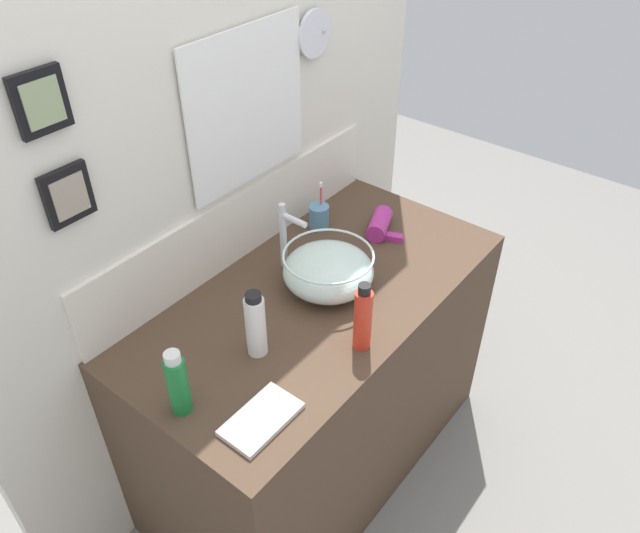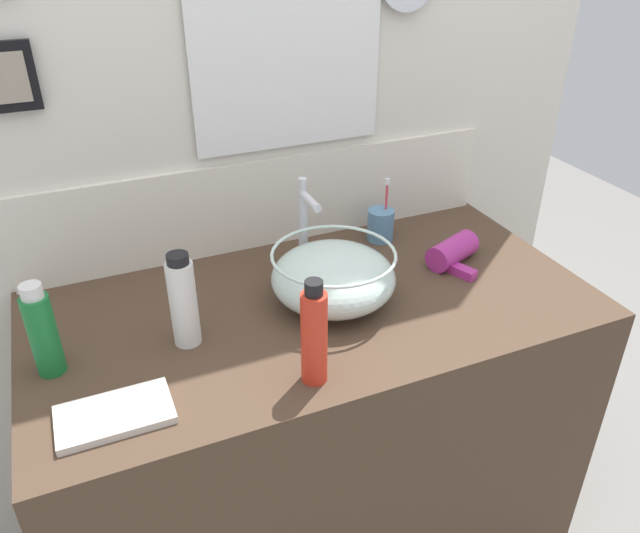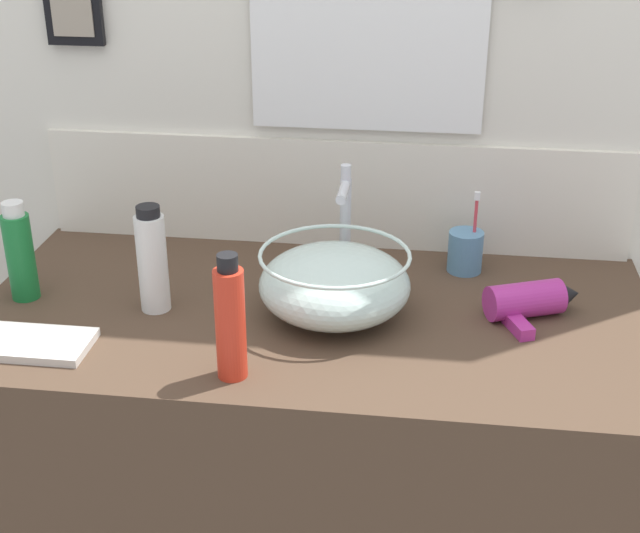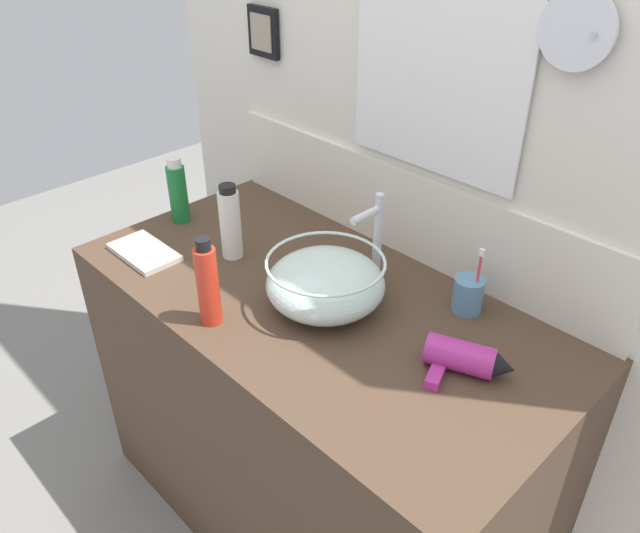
{
  "view_description": "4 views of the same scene",
  "coord_description": "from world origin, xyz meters",
  "px_view_note": "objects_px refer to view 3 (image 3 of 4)",
  "views": [
    {
      "loc": [
        -1.2,
        -0.96,
        2.2
      ],
      "look_at": [
        0.01,
        0.0,
        0.98
      ],
      "focal_mm": 35.0,
      "sensor_mm": 36.0,
      "label": 1
    },
    {
      "loc": [
        -0.48,
        -1.15,
        1.72
      ],
      "look_at": [
        0.01,
        0.0,
        0.98
      ],
      "focal_mm": 35.0,
      "sensor_mm": 36.0,
      "label": 2
    },
    {
      "loc": [
        0.22,
        -1.54,
        1.72
      ],
      "look_at": [
        0.01,
        0.0,
        0.98
      ],
      "focal_mm": 50.0,
      "sensor_mm": 36.0,
      "label": 3
    },
    {
      "loc": [
        0.94,
        -0.9,
        1.81
      ],
      "look_at": [
        0.01,
        0.0,
        0.98
      ],
      "focal_mm": 35.0,
      "sensor_mm": 36.0,
      "label": 4
    }
  ],
  "objects_px": {
    "hand_towel": "(33,344)",
    "toothbrush_cup": "(465,251)",
    "faucet": "(345,216)",
    "shampoo_bottle": "(230,321)",
    "hair_drier": "(532,301)",
    "soap_dispenser": "(20,253)",
    "glass_bowl_sink": "(335,283)",
    "lotion_bottle": "(152,260)"
  },
  "relations": [
    {
      "from": "faucet",
      "to": "toothbrush_cup",
      "type": "bearing_deg",
      "value": 13.85
    },
    {
      "from": "hair_drier",
      "to": "shampoo_bottle",
      "type": "relative_size",
      "value": 0.87
    },
    {
      "from": "glass_bowl_sink",
      "to": "shampoo_bottle",
      "type": "xyz_separation_m",
      "value": [
        -0.15,
        -0.24,
        0.04
      ]
    },
    {
      "from": "toothbrush_cup",
      "to": "shampoo_bottle",
      "type": "bearing_deg",
      "value": -130.13
    },
    {
      "from": "shampoo_bottle",
      "to": "soap_dispenser",
      "type": "relative_size",
      "value": 1.11
    },
    {
      "from": "hand_towel",
      "to": "shampoo_bottle",
      "type": "bearing_deg",
      "value": -6.63
    },
    {
      "from": "toothbrush_cup",
      "to": "hand_towel",
      "type": "bearing_deg",
      "value": -151.11
    },
    {
      "from": "glass_bowl_sink",
      "to": "lotion_bottle",
      "type": "bearing_deg",
      "value": -177.27
    },
    {
      "from": "lotion_bottle",
      "to": "hair_drier",
      "type": "bearing_deg",
      "value": 5.2
    },
    {
      "from": "lotion_bottle",
      "to": "soap_dispenser",
      "type": "xyz_separation_m",
      "value": [
        -0.28,
        0.01,
        -0.01
      ]
    },
    {
      "from": "faucet",
      "to": "toothbrush_cup",
      "type": "relative_size",
      "value": 1.36
    },
    {
      "from": "soap_dispenser",
      "to": "hand_towel",
      "type": "bearing_deg",
      "value": -62.51
    },
    {
      "from": "faucet",
      "to": "toothbrush_cup",
      "type": "xyz_separation_m",
      "value": [
        0.26,
        0.06,
        -0.09
      ]
    },
    {
      "from": "shampoo_bottle",
      "to": "hair_drier",
      "type": "bearing_deg",
      "value": 28.63
    },
    {
      "from": "glass_bowl_sink",
      "to": "hair_drier",
      "type": "distance_m",
      "value": 0.39
    },
    {
      "from": "hair_drier",
      "to": "lotion_bottle",
      "type": "bearing_deg",
      "value": -174.8
    },
    {
      "from": "lotion_bottle",
      "to": "toothbrush_cup",
      "type": "bearing_deg",
      "value": 22.87
    },
    {
      "from": "toothbrush_cup",
      "to": "soap_dispenser",
      "type": "relative_size",
      "value": 0.87
    },
    {
      "from": "glass_bowl_sink",
      "to": "lotion_bottle",
      "type": "height_order",
      "value": "lotion_bottle"
    },
    {
      "from": "shampoo_bottle",
      "to": "faucet",
      "type": "bearing_deg",
      "value": 70.27
    },
    {
      "from": "toothbrush_cup",
      "to": "hand_towel",
      "type": "distance_m",
      "value": 0.9
    },
    {
      "from": "faucet",
      "to": "hand_towel",
      "type": "xyz_separation_m",
      "value": [
        -0.53,
        -0.37,
        -0.13
      ]
    },
    {
      "from": "faucet",
      "to": "shampoo_bottle",
      "type": "relative_size",
      "value": 1.07
    },
    {
      "from": "shampoo_bottle",
      "to": "hand_towel",
      "type": "height_order",
      "value": "shampoo_bottle"
    },
    {
      "from": "hair_drier",
      "to": "faucet",
      "type": "bearing_deg",
      "value": 161.48
    },
    {
      "from": "glass_bowl_sink",
      "to": "hair_drier",
      "type": "xyz_separation_m",
      "value": [
        0.38,
        0.05,
        -0.04
      ]
    },
    {
      "from": "soap_dispenser",
      "to": "toothbrush_cup",
      "type": "bearing_deg",
      "value": 15.42
    },
    {
      "from": "hand_towel",
      "to": "toothbrush_cup",
      "type": "bearing_deg",
      "value": 28.89
    },
    {
      "from": "faucet",
      "to": "soap_dispenser",
      "type": "relative_size",
      "value": 1.19
    },
    {
      "from": "shampoo_bottle",
      "to": "hand_towel",
      "type": "xyz_separation_m",
      "value": [
        -0.38,
        0.04,
        -0.1
      ]
    },
    {
      "from": "toothbrush_cup",
      "to": "hand_towel",
      "type": "height_order",
      "value": "toothbrush_cup"
    },
    {
      "from": "hand_towel",
      "to": "faucet",
      "type": "bearing_deg",
      "value": 34.91
    },
    {
      "from": "hair_drier",
      "to": "shampoo_bottle",
      "type": "bearing_deg",
      "value": -151.37
    },
    {
      "from": "faucet",
      "to": "hand_towel",
      "type": "relative_size",
      "value": 1.17
    },
    {
      "from": "glass_bowl_sink",
      "to": "shampoo_bottle",
      "type": "relative_size",
      "value": 1.27
    },
    {
      "from": "faucet",
      "to": "hair_drier",
      "type": "xyz_separation_m",
      "value": [
        0.38,
        -0.13,
        -0.11
      ]
    },
    {
      "from": "glass_bowl_sink",
      "to": "faucet",
      "type": "bearing_deg",
      "value": 90.0
    },
    {
      "from": "hair_drier",
      "to": "toothbrush_cup",
      "type": "xyz_separation_m",
      "value": [
        -0.13,
        0.19,
        0.01
      ]
    },
    {
      "from": "hair_drier",
      "to": "hand_towel",
      "type": "height_order",
      "value": "hair_drier"
    },
    {
      "from": "hair_drier",
      "to": "soap_dispenser",
      "type": "bearing_deg",
      "value": -176.93
    },
    {
      "from": "shampoo_bottle",
      "to": "soap_dispenser",
      "type": "bearing_deg",
      "value": 154.06
    },
    {
      "from": "glass_bowl_sink",
      "to": "hand_towel",
      "type": "bearing_deg",
      "value": -159.94
    }
  ]
}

